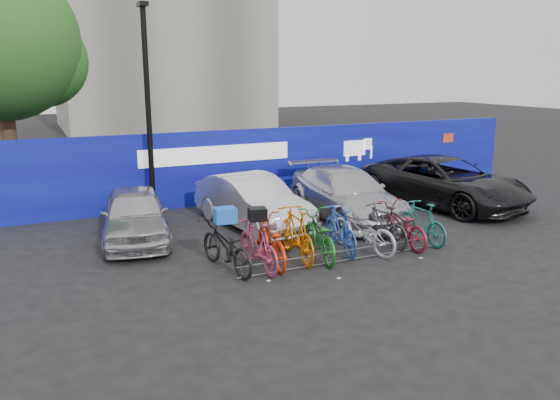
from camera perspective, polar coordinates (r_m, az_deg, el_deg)
ground at (r=13.16m, az=6.01°, el=-5.59°), size 100.00×100.00×0.00m
hoarding at (r=18.11m, az=-3.66°, el=3.62°), size 22.00×0.18×2.40m
tree at (r=20.71m, az=-26.68°, el=14.23°), size 5.40×5.20×7.80m
lamppost at (r=16.40m, az=-13.62°, el=9.55°), size 0.25×0.50×6.11m
bike_rack at (r=12.62m, az=7.43°, el=-5.67°), size 5.60×0.03×0.30m
car_0 at (r=14.39m, az=-14.92°, el=-1.48°), size 2.23×4.21×1.36m
car_1 at (r=15.14m, az=-2.91°, el=-0.18°), size 2.19×4.53×1.43m
car_2 at (r=16.21m, az=6.88°, el=0.65°), size 2.30×5.06×1.44m
car_3 at (r=18.32m, az=16.77°, el=1.84°), size 3.68×6.03×1.56m
bike_0 at (r=11.90m, az=-5.68°, el=-4.87°), size 1.08×2.16×1.09m
bike_1 at (r=11.94m, az=-2.33°, el=-4.70°), size 0.64×1.88×1.11m
bike_2 at (r=12.26m, az=-0.96°, el=-4.29°), size 0.97×2.12×1.07m
bike_3 at (r=12.53m, az=1.74°, el=-3.54°), size 0.76×2.09×1.23m
bike_4 at (r=12.66m, az=4.10°, el=-3.73°), size 1.07×2.16×1.08m
bike_5 at (r=13.10m, az=6.31°, el=-3.10°), size 0.77×1.92×1.12m
bike_6 at (r=13.22m, az=8.55°, el=-3.10°), size 1.22×2.18×1.08m
bike_7 at (r=13.77m, az=10.72°, el=-2.57°), size 0.65×1.80×1.06m
bike_8 at (r=13.87m, az=12.56°, el=-2.55°), size 0.77×2.03×1.06m
bike_9 at (r=14.21m, az=14.60°, el=-2.27°), size 0.57×1.79×1.07m
cargo_crate at (r=11.70m, az=-5.76°, el=-1.59°), size 0.48×0.38×0.33m
cargo_topcase at (r=11.74m, az=-2.37°, el=-1.48°), size 0.42×0.39×0.27m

